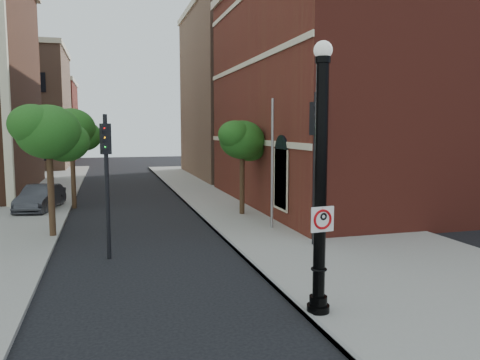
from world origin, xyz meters
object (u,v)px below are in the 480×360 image
object	(u,v)px
traffic_signal_left	(106,162)
traffic_signal_right	(316,144)
lamppost	(320,194)
parked_car	(40,198)
no_parking_sign	(322,219)

from	to	relation	value
traffic_signal_left	traffic_signal_right	xyz separation A→B (m)	(6.95, -0.52, 0.53)
lamppost	parked_car	xyz separation A→B (m)	(-7.72, 16.04, -2.11)
no_parking_sign	parked_car	size ratio (longest dim) A/B	0.14
parked_car	lamppost	bearing A→B (deg)	-53.25
parked_car	traffic_signal_left	size ratio (longest dim) A/B	0.88
lamppost	no_parking_sign	size ratio (longest dim) A/B	10.85
no_parking_sign	traffic_signal_left	distance (m)	7.72
no_parking_sign	traffic_signal_right	bearing A→B (deg)	61.29
lamppost	traffic_signal_right	world-z (taller)	lamppost
traffic_signal_left	traffic_signal_right	size ratio (longest dim) A/B	0.85
no_parking_sign	lamppost	bearing A→B (deg)	80.25
lamppost	traffic_signal_left	xyz separation A→B (m)	(-4.46, 6.10, 0.34)
parked_car	traffic_signal_right	world-z (taller)	traffic_signal_right
parked_car	traffic_signal_right	distance (m)	14.92
lamppost	traffic_signal_right	xyz separation A→B (m)	(2.49, 5.58, 0.87)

